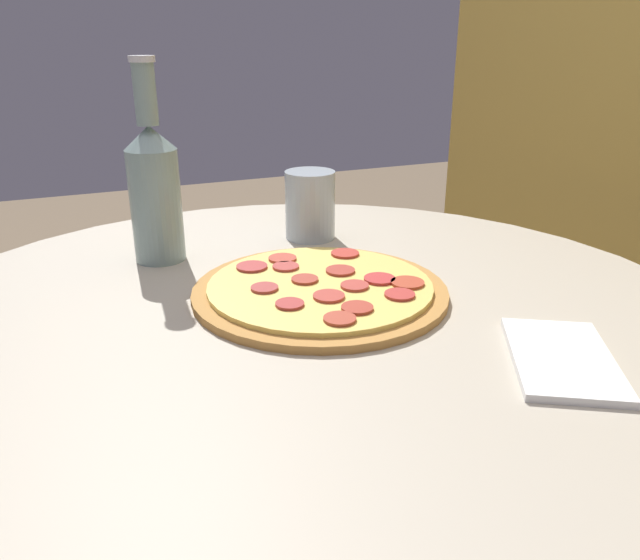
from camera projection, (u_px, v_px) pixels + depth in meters
The scene contains 5 objects.
table at pixel (303, 441), 0.79m from camera, with size 0.99×0.99×0.75m.
pizza at pixel (320, 289), 0.76m from camera, with size 0.31×0.31×0.02m.
beer_bottle at pixel (154, 187), 0.85m from camera, with size 0.07×0.07×0.27m.
drinking_glass at pixel (310, 205), 0.97m from camera, with size 0.08×0.08×0.11m.
napkin at pixel (562, 358), 0.61m from camera, with size 0.19×0.16×0.01m.
Camera 1 is at (0.61, -0.24, 1.05)m, focal length 35.00 mm.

